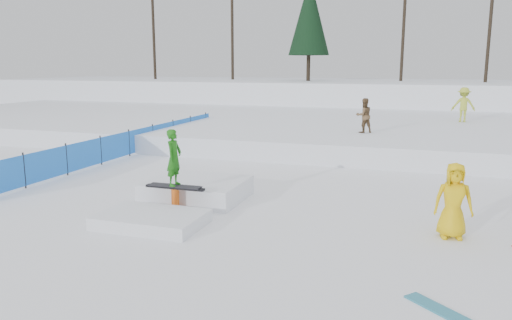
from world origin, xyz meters
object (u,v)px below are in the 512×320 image
(walker_olive, at_px, (364,116))
(jib_rail_feature, at_px, (186,194))
(safety_fence, at_px, (129,143))
(walker_ygreen, at_px, (463,105))
(spectator_yellow, at_px, (454,201))

(walker_olive, bearing_deg, jib_rail_feature, 37.80)
(walker_olive, xyz_separation_m, jib_rail_feature, (-3.46, -10.12, -1.24))
(safety_fence, bearing_deg, walker_ygreen, 37.20)
(walker_ygreen, distance_m, spectator_yellow, 16.39)
(walker_ygreen, height_order, jib_rail_feature, walker_ygreen)
(safety_fence, bearing_deg, spectator_yellow, -27.57)
(walker_ygreen, bearing_deg, spectator_yellow, 84.24)
(jib_rail_feature, bearing_deg, walker_ygreen, 63.93)
(walker_ygreen, relative_size, jib_rail_feature, 0.40)
(walker_olive, relative_size, spectator_yellow, 0.90)
(safety_fence, xyz_separation_m, jib_rail_feature, (5.45, -5.86, -0.25))
(safety_fence, height_order, spectator_yellow, spectator_yellow)
(walker_olive, relative_size, jib_rail_feature, 0.34)
(walker_olive, distance_m, spectator_yellow, 11.01)
(walker_olive, height_order, walker_ygreen, walker_ygreen)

